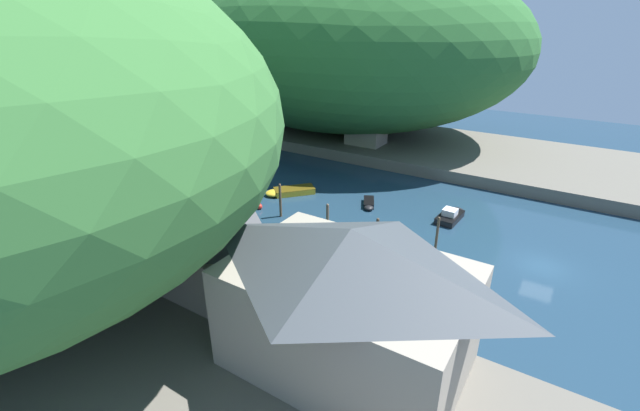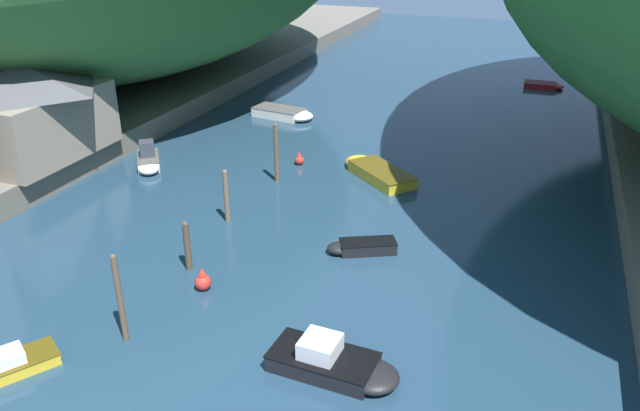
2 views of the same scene
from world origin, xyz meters
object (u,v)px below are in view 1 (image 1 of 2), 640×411
object	(u,v)px
channel_buoy_near	(260,206)
person_by_boathouse	(315,307)
person_on_quay	(447,338)
channel_buoy_far	(396,235)
boat_white_cruiser	(466,282)
boat_open_rowboat	(451,215)
boat_red_skiff	(288,191)
boat_moored_right	(369,204)
boat_near_quay	(168,203)
right_bank_cottage	(367,124)
boat_navy_launch	(192,142)
boathouse_shed	(209,247)
boat_cabin_cruiser	(228,249)
waterfront_building	(349,297)

from	to	relation	value
channel_buoy_near	person_by_boathouse	xyz separation A→B (m)	(-13.88, -16.18, 2.17)
channel_buoy_near	person_on_quay	world-z (taller)	person_on_quay
channel_buoy_near	channel_buoy_far	xyz separation A→B (m)	(1.67, -15.23, 0.07)
boat_white_cruiser	channel_buoy_near	size ratio (longest dim) A/B	5.10
boat_open_rowboat	boat_red_skiff	xyz separation A→B (m)	(-3.68, 18.24, -0.07)
boat_moored_right	channel_buoy_near	size ratio (longest dim) A/B	3.93
boat_near_quay	person_by_boathouse	xyz separation A→B (m)	(-9.04, -25.26, 2.15)
right_bank_cottage	boat_navy_launch	bearing A→B (deg)	111.23
boathouse_shed	boat_cabin_cruiser	bearing A→B (deg)	34.84
waterfront_building	boat_cabin_cruiser	size ratio (longest dim) A/B	3.57
boat_red_skiff	boat_navy_launch	bearing A→B (deg)	22.05
boat_near_quay	person_on_quay	xyz separation A→B (m)	(-7.34, -33.19, 2.15)
boat_white_cruiser	right_bank_cottage	bearing A→B (deg)	-107.10
right_bank_cottage	boat_moored_right	size ratio (longest dim) A/B	1.64
boat_red_skiff	channel_buoy_far	xyz separation A→B (m)	(-3.46, -15.10, 0.07)
boat_near_quay	boat_moored_right	bearing A→B (deg)	41.44
waterfront_building	person_on_quay	xyz separation A→B (m)	(3.66, -4.49, -3.34)
right_bank_cottage	person_on_quay	bearing A→B (deg)	-147.24
waterfront_building	boat_open_rowboat	xyz separation A→B (m)	(24.67, 1.24, -5.43)
waterfront_building	boat_white_cruiser	bearing A→B (deg)	-13.65
right_bank_cottage	boat_cabin_cruiser	bearing A→B (deg)	-174.30
waterfront_building	channel_buoy_far	distance (m)	18.86
channel_buoy_near	waterfront_building	bearing A→B (deg)	-128.95
boathouse_shed	channel_buoy_near	xyz separation A→B (m)	(14.28, 7.56, -4.08)
right_bank_cottage	channel_buoy_near	size ratio (longest dim) A/B	6.44
boat_moored_right	boat_open_rowboat	xyz separation A→B (m)	(1.76, -8.64, 0.14)
boat_navy_launch	boat_cabin_cruiser	bearing A→B (deg)	-37.40
channel_buoy_near	boat_navy_launch	bearing A→B (deg)	61.59
boat_open_rowboat	boat_navy_launch	size ratio (longest dim) A/B	1.36
waterfront_building	boat_near_quay	world-z (taller)	waterfront_building
right_bank_cottage	boat_open_rowboat	bearing A→B (deg)	-131.29
boat_cabin_cruiser	waterfront_building	bearing A→B (deg)	30.82
boat_white_cruiser	person_by_boathouse	world-z (taller)	person_by_boathouse
boat_white_cruiser	channel_buoy_far	distance (m)	8.67
waterfront_building	person_by_boathouse	size ratio (longest dim) A/B	7.90
person_by_boathouse	channel_buoy_far	bearing A→B (deg)	-73.40
boat_navy_launch	boat_open_rowboat	bearing A→B (deg)	-6.70
boat_cabin_cruiser	person_by_boathouse	bearing A→B (deg)	32.62
boat_navy_launch	channel_buoy_far	xyz separation A→B (m)	(-12.50, -41.43, 0.18)
boat_red_skiff	boat_cabin_cruiser	world-z (taller)	boat_cabin_cruiser
boat_open_rowboat	boat_cabin_cruiser	world-z (taller)	boat_cabin_cruiser
right_bank_cottage	boat_moored_right	bearing A→B (deg)	-152.11
boat_moored_right	boat_cabin_cruiser	bearing A→B (deg)	43.22
boat_open_rowboat	right_bank_cottage	bearing A→B (deg)	141.93
boat_moored_right	boat_cabin_cruiser	xyz separation A→B (m)	(-15.95, 5.91, 0.20)
boat_navy_launch	person_on_quay	distance (m)	56.83
boat_near_quay	boat_navy_launch	world-z (taller)	boat_near_quay
boat_moored_right	boat_red_skiff	xyz separation A→B (m)	(-1.92, 9.60, 0.06)
boat_red_skiff	person_by_boathouse	xyz separation A→B (m)	(-19.02, -16.05, 2.17)
boathouse_shed	boat_navy_launch	world-z (taller)	boathouse_shed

